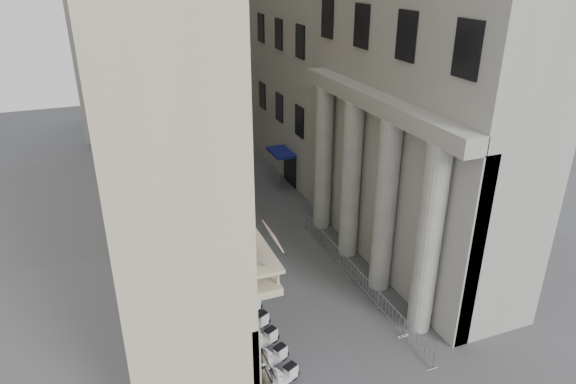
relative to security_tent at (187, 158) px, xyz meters
name	(u,v)px	position (x,y,z in m)	size (l,w,h in m)	color
iron_fence	(204,247)	(-0.88, -9.01, -3.02)	(0.30, 28.00, 1.40)	black
blue_awning	(281,184)	(7.57, -1.01, -3.02)	(1.60, 3.00, 3.00)	navy
flag	(275,383)	(-0.58, -22.01, -3.02)	(1.00, 1.40, 8.20)	#9E0C11
scooter_1	(275,366)	(-0.20, -21.02, -3.02)	(0.56, 1.40, 1.50)	silver
scooter_2	(266,348)	(-0.20, -19.70, -3.02)	(0.56, 1.40, 1.50)	silver
scooter_3	(258,332)	(-0.20, -18.38, -3.02)	(0.56, 1.40, 1.50)	silver
scooter_4	(250,316)	(-0.20, -17.06, -3.02)	(0.56, 1.40, 1.50)	silver
scooter_5	(243,302)	(-0.20, -15.74, -3.02)	(0.56, 1.40, 1.50)	silver
scooter_6	(236,290)	(-0.20, -14.43, -3.02)	(0.56, 1.40, 1.50)	silver
scooter_7	(230,278)	(-0.20, -13.11, -3.02)	(0.56, 1.40, 1.50)	silver
scooter_8	(225,266)	(-0.20, -11.79, -3.02)	(0.56, 1.40, 1.50)	silver
scooter_9	(220,256)	(-0.20, -10.47, -3.02)	(0.56, 1.40, 1.50)	silver
scooter_10	(215,246)	(-0.20, -9.15, -3.02)	(0.56, 1.40, 1.50)	silver
scooter_11	(210,237)	(-0.20, -7.83, -3.02)	(0.56, 1.40, 1.50)	silver
scooter_12	(206,229)	(-0.20, -6.51, -3.02)	(0.56, 1.40, 1.50)	silver
scooter_13	(202,221)	(-0.20, -5.19, -3.02)	(0.56, 1.40, 1.50)	silver
scooter_14	(198,213)	(-0.20, -3.88, -3.02)	(0.56, 1.40, 1.50)	silver
scooter_15	(194,206)	(-0.20, -2.56, -3.02)	(0.56, 1.40, 1.50)	silver
barrier_0	(417,352)	(6.54, -22.64, -3.02)	(0.60, 2.40, 1.10)	#999CA0
barrier_1	(390,322)	(6.54, -20.14, -3.02)	(0.60, 2.40, 1.10)	#999CA0
barrier_2	(367,295)	(6.54, -17.64, -3.02)	(0.60, 2.40, 1.10)	#999CA0
barrier_3	(346,273)	(6.54, -15.14, -3.02)	(0.60, 2.40, 1.10)	#999CA0
barrier_4	(329,253)	(6.54, -12.64, -3.02)	(0.60, 2.40, 1.10)	#999CA0
barrier_5	(313,235)	(6.54, -10.14, -3.02)	(0.60, 2.40, 1.10)	#999CA0
security_tent	(187,158)	(0.00, 0.00, 0.00)	(4.45, 4.45, 3.62)	silver
street_lamp	(197,170)	(-0.50, -6.47, 1.53)	(2.49, 0.60, 7.68)	gray
info_kiosk	(236,240)	(0.93, -10.53, -2.08)	(0.57, 0.92, 1.88)	black
pedestrian_a	(238,193)	(3.13, -3.26, -2.12)	(0.66, 0.43, 1.80)	black
pedestrian_b	(236,145)	(6.26, 8.18, -2.25)	(0.75, 0.58, 1.54)	black
pedestrian_c	(202,144)	(3.06, 8.99, -2.08)	(0.92, 0.60, 1.88)	black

